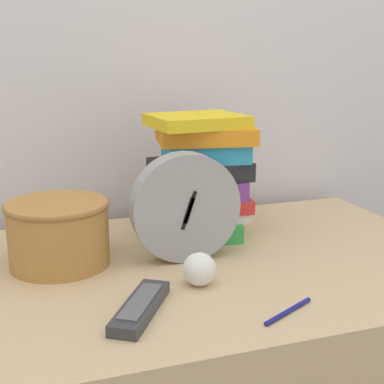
{
  "coord_description": "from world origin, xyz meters",
  "views": [
    {
      "loc": [
        -0.3,
        -0.63,
        1.16
      ],
      "look_at": [
        0.06,
        0.44,
        0.86
      ],
      "focal_mm": 50.0,
      "sensor_mm": 36.0,
      "label": 1
    }
  ],
  "objects_px": {
    "basket": "(59,231)",
    "pen": "(288,311)",
    "book_stack": "(201,175)",
    "crumpled_paper_ball": "(199,269)",
    "desk_clock": "(186,207)",
    "tv_remote": "(140,307)"
  },
  "relations": [
    {
      "from": "book_stack",
      "to": "tv_remote",
      "type": "xyz_separation_m",
      "value": [
        -0.23,
        -0.34,
        -0.14
      ]
    },
    {
      "from": "book_stack",
      "to": "crumpled_paper_ball",
      "type": "xyz_separation_m",
      "value": [
        -0.1,
        -0.27,
        -0.11
      ]
    },
    {
      "from": "basket",
      "to": "pen",
      "type": "relative_size",
      "value": 1.83
    },
    {
      "from": "tv_remote",
      "to": "desk_clock",
      "type": "bearing_deg",
      "value": 54.52
    },
    {
      "from": "basket",
      "to": "crumpled_paper_ball",
      "type": "xyz_separation_m",
      "value": [
        0.24,
        -0.19,
        -0.04
      ]
    },
    {
      "from": "book_stack",
      "to": "basket",
      "type": "bearing_deg",
      "value": -166.21
    },
    {
      "from": "basket",
      "to": "crumpled_paper_ball",
      "type": "distance_m",
      "value": 0.3
    },
    {
      "from": "desk_clock",
      "to": "book_stack",
      "type": "xyz_separation_m",
      "value": [
        0.08,
        0.14,
        0.03
      ]
    },
    {
      "from": "basket",
      "to": "tv_remote",
      "type": "xyz_separation_m",
      "value": [
        0.11,
        -0.26,
        -0.06
      ]
    },
    {
      "from": "basket",
      "to": "crumpled_paper_ball",
      "type": "bearing_deg",
      "value": -38.36
    },
    {
      "from": "basket",
      "to": "tv_remote",
      "type": "distance_m",
      "value": 0.29
    },
    {
      "from": "tv_remote",
      "to": "pen",
      "type": "height_order",
      "value": "tv_remote"
    },
    {
      "from": "tv_remote",
      "to": "pen",
      "type": "bearing_deg",
      "value": -19.04
    },
    {
      "from": "basket",
      "to": "pen",
      "type": "xyz_separation_m",
      "value": [
        0.34,
        -0.34,
        -0.07
      ]
    },
    {
      "from": "basket",
      "to": "pen",
      "type": "bearing_deg",
      "value": -45.18
    },
    {
      "from": "desk_clock",
      "to": "basket",
      "type": "xyz_separation_m",
      "value": [
        -0.25,
        0.06,
        -0.04
      ]
    },
    {
      "from": "desk_clock",
      "to": "book_stack",
      "type": "bearing_deg",
      "value": 59.51
    },
    {
      "from": "book_stack",
      "to": "tv_remote",
      "type": "height_order",
      "value": "book_stack"
    },
    {
      "from": "crumpled_paper_ball",
      "to": "pen",
      "type": "xyz_separation_m",
      "value": [
        0.1,
        -0.15,
        -0.03
      ]
    },
    {
      "from": "desk_clock",
      "to": "tv_remote",
      "type": "height_order",
      "value": "desk_clock"
    },
    {
      "from": "book_stack",
      "to": "basket",
      "type": "xyz_separation_m",
      "value": [
        -0.33,
        -0.08,
        -0.07
      ]
    },
    {
      "from": "book_stack",
      "to": "pen",
      "type": "xyz_separation_m",
      "value": [
        0.01,
        -0.42,
        -0.14
      ]
    }
  ]
}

